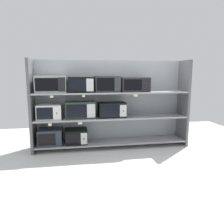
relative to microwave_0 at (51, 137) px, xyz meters
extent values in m
cube|color=silver|center=(1.22, -1.00, -0.29)|extent=(7.02, 6.00, 0.02)
cube|color=#9EA3A8|center=(1.22, 0.27, 0.61)|extent=(3.22, 0.04, 1.77)
cube|color=#5B5B5E|center=(-0.32, 0.00, 0.61)|extent=(0.05, 0.48, 1.77)
cube|color=#5B5B5E|center=(2.77, 0.00, 0.61)|extent=(0.05, 0.48, 1.77)
cube|color=#99999E|center=(1.22, 0.00, -0.17)|extent=(3.02, 0.48, 0.03)
cube|color=#28303A|center=(0.00, 0.00, 0.00)|extent=(0.45, 0.41, 0.31)
cube|color=black|center=(-0.05, -0.21, 0.00)|extent=(0.32, 0.01, 0.22)
cube|color=#28303A|center=(0.16, -0.20, 0.00)|extent=(0.10, 0.01, 0.25)
cube|color=black|center=(0.50, 0.00, -0.01)|extent=(0.43, 0.41, 0.28)
cube|color=black|center=(0.44, -0.21, -0.01)|extent=(0.28, 0.01, 0.22)
cube|color=silver|center=(0.64, -0.21, -0.01)|extent=(0.12, 0.01, 0.22)
cylinder|color=#262628|center=(0.64, -0.22, -0.01)|extent=(0.02, 0.01, 0.02)
cube|color=#99999E|center=(1.22, 0.00, 0.34)|extent=(3.02, 0.48, 0.03)
cube|color=white|center=(0.00, 0.00, 0.49)|extent=(0.46, 0.37, 0.28)
cube|color=black|center=(-0.06, -0.19, 0.49)|extent=(0.29, 0.01, 0.22)
cube|color=white|center=(0.15, -0.19, 0.49)|extent=(0.13, 0.01, 0.22)
cylinder|color=#262628|center=(0.15, -0.20, 0.49)|extent=(0.02, 0.01, 0.02)
cube|color=#27342D|center=(0.59, 0.00, 0.52)|extent=(0.58, 0.32, 0.33)
cube|color=black|center=(0.52, -0.16, 0.52)|extent=(0.39, 0.01, 0.25)
cube|color=silver|center=(0.79, -0.16, 0.52)|extent=(0.16, 0.01, 0.26)
cube|color=black|center=(1.22, 0.00, 0.50)|extent=(0.54, 0.34, 0.29)
cube|color=black|center=(1.16, -0.17, 0.50)|extent=(0.38, 0.01, 0.23)
cube|color=silver|center=(1.42, -0.17, 0.50)|extent=(0.13, 0.01, 0.23)
cylinder|color=#262628|center=(1.42, -0.18, 0.50)|extent=(0.02, 0.01, 0.02)
cube|color=beige|center=(0.03, -0.24, 0.29)|extent=(0.06, 0.00, 0.05)
cube|color=white|center=(0.58, -0.24, 0.30)|extent=(0.07, 0.00, 0.04)
cube|color=#99999E|center=(1.22, 0.00, 0.85)|extent=(3.02, 0.48, 0.03)
cube|color=#99A5A1|center=(0.06, 0.00, 1.02)|extent=(0.56, 0.41, 0.32)
cube|color=black|center=(0.00, -0.20, 1.02)|extent=(0.40, 0.01, 0.23)
cube|color=black|center=(0.26, -0.20, 1.02)|extent=(0.13, 0.01, 0.26)
cube|color=black|center=(0.61, 0.00, 1.01)|extent=(0.48, 0.38, 0.29)
cube|color=black|center=(0.55, -0.19, 1.01)|extent=(0.32, 0.01, 0.23)
cube|color=silver|center=(0.77, -0.19, 1.01)|extent=(0.13, 0.01, 0.23)
cube|color=#2E3435|center=(1.12, 0.00, 1.02)|extent=(0.48, 0.37, 0.31)
cube|color=black|center=(1.07, -0.19, 1.02)|extent=(0.34, 0.01, 0.24)
cube|color=#2E3435|center=(1.30, -0.19, 1.02)|extent=(0.12, 0.01, 0.25)
cylinder|color=#262628|center=(1.30, -0.20, 0.98)|extent=(0.02, 0.01, 0.02)
cylinder|color=#262628|center=(1.30, -0.20, 1.05)|extent=(0.02, 0.01, 0.02)
cube|color=#2D2A2E|center=(1.68, 0.00, 1.00)|extent=(0.56, 0.41, 0.29)
cube|color=black|center=(1.60, -0.21, 1.00)|extent=(0.35, 0.01, 0.21)
cube|color=black|center=(1.86, -0.21, 1.00)|extent=(0.17, 0.01, 0.23)
cylinder|color=#262628|center=(1.86, -0.21, 0.97)|extent=(0.02, 0.01, 0.02)
cylinder|color=#262628|center=(1.86, -0.21, 1.04)|extent=(0.02, 0.01, 0.02)
cube|color=beige|center=(0.08, -0.24, 0.81)|extent=(0.06, 0.00, 0.04)
cube|color=beige|center=(0.65, -0.24, 0.81)|extent=(0.05, 0.00, 0.03)
cube|color=beige|center=(1.64, -0.24, 0.81)|extent=(0.08, 0.00, 0.04)
camera|label=1|loc=(0.48, -4.33, 1.19)|focal=35.40mm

